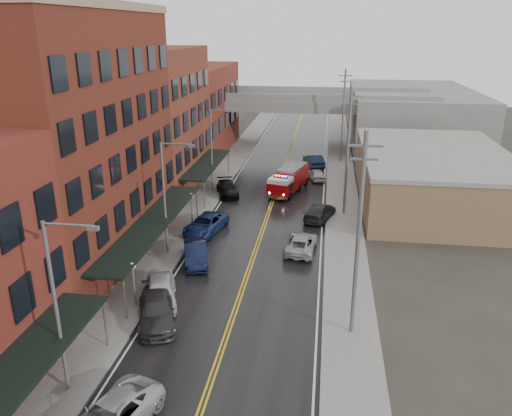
{
  "coord_description": "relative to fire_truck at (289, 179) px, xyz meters",
  "views": [
    {
      "loc": [
        5.21,
        -10.57,
        16.88
      ],
      "look_at": [
        -0.22,
        27.37,
        3.0
      ],
      "focal_mm": 35.0,
      "sensor_mm": 36.0,
      "label": 1
    }
  ],
  "objects": [
    {
      "name": "sidewalk_left",
      "position": [
        -8.67,
        -11.16,
        -1.35
      ],
      "size": [
        3.0,
        160.0,
        0.15
      ],
      "primitive_type": "cube",
      "color": "slate",
      "rests_on": "ground"
    },
    {
      "name": "parked_car_left_7",
      "position": [
        -6.37,
        -1.96,
        -0.72
      ],
      "size": [
        3.46,
        5.25,
        1.41
      ],
      "primitive_type": "imported",
      "rotation": [
        0.0,
        0.0,
        0.33
      ],
      "color": "black",
      "rests_on": "ground"
    },
    {
      "name": "awning_1",
      "position": [
        -8.86,
        -18.16,
        1.56
      ],
      "size": [
        2.6,
        18.0,
        3.09
      ],
      "color": "black",
      "rests_on": "ground"
    },
    {
      "name": "sidewalk_right",
      "position": [
        5.93,
        -11.16,
        -1.35
      ],
      "size": [
        3.0,
        160.0,
        0.15
      ],
      "primitive_type": "cube",
      "color": "slate",
      "rests_on": "ground"
    },
    {
      "name": "tan_building",
      "position": [
        14.63,
        -1.16,
        1.07
      ],
      "size": [
        14.0,
        22.0,
        5.0
      ],
      "primitive_type": "cube",
      "color": "olive",
      "rests_on": "ground"
    },
    {
      "name": "parked_car_left_6",
      "position": [
        -6.23,
        -12.36,
        -0.68
      ],
      "size": [
        3.57,
        5.78,
        1.49
      ],
      "primitive_type": "imported",
      "rotation": [
        0.0,
        0.0,
        -0.21
      ],
      "color": "navy",
      "rests_on": "ground"
    },
    {
      "name": "utility_pole_2",
      "position": [
        5.83,
        13.84,
        4.88
      ],
      "size": [
        1.8,
        0.24,
        12.0
      ],
      "color": "#59595B",
      "rests_on": "ground"
    },
    {
      "name": "awning_2",
      "position": [
        -8.86,
        -0.66,
        1.56
      ],
      "size": [
        2.6,
        13.0,
        3.09
      ],
      "color": "black",
      "rests_on": "ground"
    },
    {
      "name": "brick_building_c",
      "position": [
        -14.67,
        -0.66,
        6.07
      ],
      "size": [
        9.0,
        15.0,
        15.0
      ],
      "primitive_type": "cube",
      "color": "maroon",
      "rests_on": "ground"
    },
    {
      "name": "overpass",
      "position": [
        -1.37,
        20.84,
        4.56
      ],
      "size": [
        40.0,
        10.0,
        7.5
      ],
      "color": "slate",
      "rests_on": "ground"
    },
    {
      "name": "parked_car_right_3",
      "position": [
        2.37,
        11.04,
        -0.63
      ],
      "size": [
        3.08,
        5.17,
        1.61
      ],
      "primitive_type": "imported",
      "rotation": [
        0.0,
        0.0,
        3.44
      ],
      "color": "black",
      "rests_on": "ground"
    },
    {
      "name": "fire_truck",
      "position": [
        0.0,
        0.0,
        0.0
      ],
      "size": [
        4.34,
        7.58,
        2.64
      ],
      "rotation": [
        0.0,
        0.0,
        -0.27
      ],
      "color": "#9D0709",
      "rests_on": "ground"
    },
    {
      "name": "curb_left",
      "position": [
        -7.02,
        -11.16,
        -1.35
      ],
      "size": [
        0.3,
        160.0,
        0.15
      ],
      "primitive_type": "cube",
      "color": "gray",
      "rests_on": "ground"
    },
    {
      "name": "utility_pole_0",
      "position": [
        5.83,
        -26.16,
        4.88
      ],
      "size": [
        1.8,
        0.24,
        12.0
      ],
      "color": "#59595B",
      "rests_on": "ground"
    },
    {
      "name": "street_lamp_2",
      "position": [
        -7.92,
        -1.16,
        3.76
      ],
      "size": [
        2.64,
        0.22,
        9.0
      ],
      "color": "#59595B",
      "rests_on": "ground"
    },
    {
      "name": "street_lamp_1",
      "position": [
        -7.92,
        -17.16,
        3.76
      ],
      "size": [
        2.64,
        0.22,
        9.0
      ],
      "color": "#59595B",
      "rests_on": "ground"
    },
    {
      "name": "street_lamp_0",
      "position": [
        -7.92,
        -33.16,
        3.76
      ],
      "size": [
        2.64,
        0.22,
        9.0
      ],
      "color": "#59595B",
      "rests_on": "ground"
    },
    {
      "name": "right_far_block",
      "position": [
        16.63,
        28.84,
        2.57
      ],
      "size": [
        18.0,
        30.0,
        8.0
      ],
      "primitive_type": "cube",
      "color": "slate",
      "rests_on": "ground"
    },
    {
      "name": "parked_car_left_4",
      "position": [
        -6.34,
        -24.36,
        -0.59
      ],
      "size": [
        3.48,
        5.31,
        1.68
      ],
      "primitive_type": "imported",
      "rotation": [
        0.0,
        0.0,
        0.33
      ],
      "color": "#B8B8B8",
      "rests_on": "ground"
    },
    {
      "name": "road",
      "position": [
        -1.37,
        -11.16,
        -1.42
      ],
      "size": [
        11.0,
        160.0,
        0.02
      ],
      "primitive_type": "cube",
      "color": "black",
      "rests_on": "ground"
    },
    {
      "name": "brick_building_far",
      "position": [
        -14.67,
        16.84,
        4.57
      ],
      "size": [
        9.0,
        20.0,
        12.0
      ],
      "primitive_type": "cube",
      "color": "maroon",
      "rests_on": "ground"
    },
    {
      "name": "parked_car_left_5",
      "position": [
        -5.58,
        -18.36,
        -0.64
      ],
      "size": [
        3.02,
        5.06,
        1.58
      ],
      "primitive_type": "imported",
      "rotation": [
        0.0,
        0.0,
        0.3
      ],
      "color": "black",
      "rests_on": "ground"
    },
    {
      "name": "parked_car_right_2",
      "position": [
        2.89,
        5.04,
        -0.77
      ],
      "size": [
        2.36,
        4.13,
        1.32
      ],
      "primitive_type": "imported",
      "rotation": [
        0.0,
        0.0,
        3.36
      ],
      "color": "#B4B4B4",
      "rests_on": "ground"
    },
    {
      "name": "parked_car_right_0",
      "position": [
        2.23,
        -15.1,
        -0.75
      ],
      "size": [
        2.63,
        5.06,
        1.36
      ],
      "primitive_type": "imported",
      "rotation": [
        0.0,
        0.0,
        3.06
      ],
      "color": "#95989C",
      "rests_on": "ground"
    },
    {
      "name": "utility_pole_1",
      "position": [
        5.83,
        -6.16,
        4.88
      ],
      "size": [
        1.8,
        0.24,
        12.0
      ],
      "color": "#59595B",
      "rests_on": "ground"
    },
    {
      "name": "globe_lamp_1",
      "position": [
        -7.77,
        -25.16,
        0.88
      ],
      "size": [
        0.44,
        0.44,
        3.12
      ],
      "color": "#59595B",
      "rests_on": "ground"
    },
    {
      "name": "parked_car_left_3",
      "position": [
        -5.85,
        -26.56,
        -0.65
      ],
      "size": [
        3.79,
        5.76,
        1.55
      ],
      "primitive_type": "imported",
      "rotation": [
        0.0,
        0.0,
        0.33
      ],
      "color": "#2B2B2E",
      "rests_on": "ground"
    },
    {
      "name": "globe_lamp_2",
      "position": [
        -7.77,
        -11.16,
        0.88
      ],
      "size": [
        0.44,
        0.44,
        3.12
      ],
      "color": "#59595B",
      "rests_on": "ground"
    },
    {
      "name": "curb_right",
      "position": [
        4.28,
        -11.16,
        -1.35
      ],
      "size": [
        0.3,
        160.0,
        0.15
      ],
      "primitive_type": "cube",
      "color": "gray",
      "rests_on": "ground"
    },
    {
      "name": "brick_building_b",
      "position": [
        -14.67,
        -18.16,
        7.57
      ],
      "size": [
        9.0,
        20.0,
        18.0
      ],
      "primitive_type": "cube",
      "color": "#5C1F18",
      "rests_on": "ground"
    },
    {
      "name": "parked_car_right_1",
      "position": [
        3.56,
        -7.75,
        -0.71
      ],
      "size": [
        3.33,
        5.33,
        1.44
      ],
      "primitive_type": "imported",
      "rotation": [
        0.0,
        0.0,
        2.86
      ],
      "color": "#242426",
      "rests_on": "ground"
    }
  ]
}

